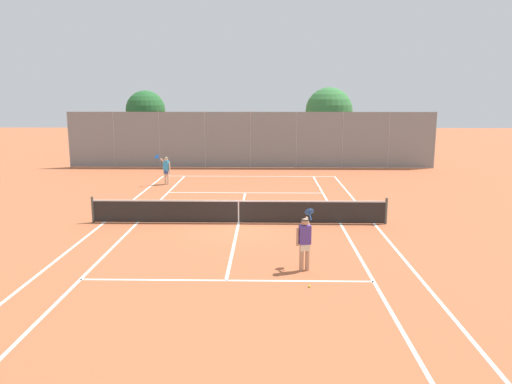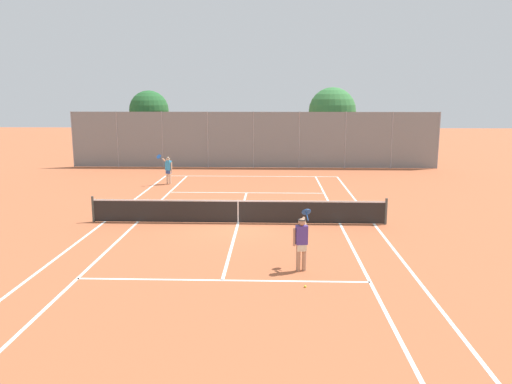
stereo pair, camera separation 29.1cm
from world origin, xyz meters
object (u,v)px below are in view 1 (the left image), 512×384
object	(u,v)px
tennis_net	(239,211)
loose_tennis_ball_1	(309,286)
player_far_left	(166,169)
loose_tennis_ball_0	(319,187)
loose_tennis_ball_2	(278,213)
tree_behind_right	(328,112)
player_near_side	(305,240)
tree_behind_left	(147,112)

from	to	relation	value
tennis_net	loose_tennis_ball_1	world-z (taller)	tennis_net
loose_tennis_ball_1	player_far_left	bearing A→B (deg)	113.94
loose_tennis_ball_0	loose_tennis_ball_2	bearing A→B (deg)	-111.19
player_far_left	tree_behind_right	xyz separation A→B (m)	(10.58, 10.52, 2.89)
player_near_side	loose_tennis_ball_2	world-z (taller)	player_near_side
loose_tennis_ball_1	tree_behind_left	size ratio (longest dim) A/B	0.01
loose_tennis_ball_2	player_far_left	bearing A→B (deg)	131.16
loose_tennis_ball_0	tree_behind_right	distance (m)	12.28
loose_tennis_ball_1	loose_tennis_ball_2	size ratio (longest dim) A/B	1.00
tennis_net	tree_behind_right	world-z (taller)	tree_behind_right
player_near_side	loose_tennis_ball_0	xyz separation A→B (m)	(1.80, 13.38, -0.89)
tennis_net	player_far_left	xyz separation A→B (m)	(-4.69, 8.87, 0.42)
player_near_side	tree_behind_left	distance (m)	26.43
player_far_left	tree_behind_left	size ratio (longest dim) A/B	0.32
tennis_net	tree_behind_left	xyz separation A→B (m)	(-7.98, 18.67, 3.37)
player_near_side	tree_behind_left	bearing A→B (deg)	112.93
tennis_net	tree_behind_right	bearing A→B (deg)	73.10
loose_tennis_ball_2	player_near_side	bearing A→B (deg)	-85.13
tree_behind_left	tree_behind_right	world-z (taller)	tree_behind_right
player_near_side	loose_tennis_ball_0	world-z (taller)	player_near_side
player_near_side	loose_tennis_ball_0	size ratio (longest dim) A/B	26.88
player_near_side	tree_behind_right	xyz separation A→B (m)	(3.64, 24.91, 2.89)
tennis_net	loose_tennis_ball_0	distance (m)	8.86
player_far_left	loose_tennis_ball_2	bearing A→B (deg)	-48.84
loose_tennis_ball_2	tree_behind_left	xyz separation A→B (m)	(-9.62, 17.04, 3.84)
tree_behind_right	loose_tennis_ball_1	bearing A→B (deg)	-97.80
player_near_side	player_far_left	bearing A→B (deg)	115.74
player_near_side	loose_tennis_ball_0	bearing A→B (deg)	82.32
tennis_net	loose_tennis_ball_0	bearing A→B (deg)	62.69
player_far_left	tree_behind_left	distance (m)	10.75
loose_tennis_ball_2	tree_behind_right	xyz separation A→B (m)	(4.25, 17.76, 3.79)
tennis_net	loose_tennis_ball_1	bearing A→B (deg)	-71.48
tennis_net	loose_tennis_ball_0	xyz separation A→B (m)	(4.06, 7.86, -0.48)
tennis_net	player_near_side	bearing A→B (deg)	-67.80
loose_tennis_ball_1	loose_tennis_ball_2	world-z (taller)	same
player_far_left	tree_behind_right	distance (m)	15.20
loose_tennis_ball_1	tree_behind_right	xyz separation A→B (m)	(3.60, 26.25, 3.79)
tennis_net	loose_tennis_ball_2	bearing A→B (deg)	44.80
tennis_net	loose_tennis_ball_0	world-z (taller)	tennis_net
loose_tennis_ball_2	loose_tennis_ball_1	bearing A→B (deg)	-85.60
player_far_left	loose_tennis_ball_1	world-z (taller)	player_far_left
loose_tennis_ball_2	tree_behind_left	bearing A→B (deg)	119.46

